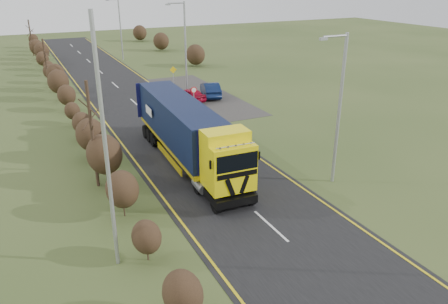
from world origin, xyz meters
TOP-DOWN VIEW (x-y plane):
  - ground at (0.00, 0.00)m, footprint 160.00×160.00m
  - road at (0.00, 10.00)m, footprint 8.00×120.00m
  - layby at (6.50, 20.00)m, footprint 6.00×18.00m
  - lane_markings at (0.00, 9.69)m, footprint 7.52×116.00m
  - hedgerow at (-6.00, 7.89)m, footprint 2.24×102.04m
  - lorry at (-0.80, 4.69)m, footprint 2.87×14.17m
  - car_red_hatchback at (4.80, 18.34)m, footprint 2.54×3.95m
  - car_blue_sedan at (7.32, 19.00)m, footprint 2.54×4.54m
  - streetlight_near at (5.70, -1.37)m, footprint 1.79×0.18m
  - streetlight_mid at (5.34, 20.54)m, footprint 1.89×0.18m
  - streetlight_far at (4.51, 42.87)m, footprint 1.75×0.18m
  - left_pole at (-7.20, -3.65)m, footprint 0.16×0.16m
  - speed_sign at (4.20, 15.66)m, footprint 0.56×0.10m
  - warning_board at (5.80, 25.38)m, footprint 0.77×0.11m

SIDE VIEW (x-z plane):
  - ground at x=0.00m, z-range 0.00..0.00m
  - road at x=0.00m, z-range 0.00..0.02m
  - layby at x=6.50m, z-range 0.00..0.02m
  - lane_markings at x=0.00m, z-range 0.03..0.03m
  - car_red_hatchback at x=4.80m, z-range 0.00..1.25m
  - car_blue_sedan at x=7.32m, z-range 0.00..1.42m
  - warning_board at x=5.80m, z-range 0.23..2.24m
  - speed_sign at x=4.20m, z-range 0.38..2.42m
  - hedgerow at x=-6.00m, z-range -1.41..4.64m
  - lorry at x=-0.80m, z-range 0.26..4.19m
  - streetlight_far at x=4.51m, z-range 0.39..8.59m
  - streetlight_near at x=5.70m, z-range 0.41..8.78m
  - streetlight_mid at x=5.34m, z-range 0.44..9.31m
  - left_pole at x=-7.20m, z-range 0.00..10.06m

